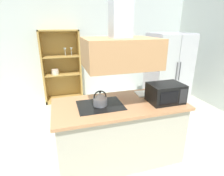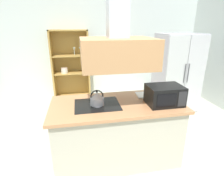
% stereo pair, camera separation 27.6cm
% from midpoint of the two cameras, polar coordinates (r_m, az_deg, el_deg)
% --- Properties ---
extents(ground_plane, '(7.80, 7.80, 0.00)m').
position_cam_midpoint_polar(ground_plane, '(2.78, -1.54, -24.25)').
color(ground_plane, beige).
extents(wall_back, '(6.00, 0.12, 2.70)m').
position_cam_midpoint_polar(wall_back, '(5.00, -11.05, 12.55)').
color(wall_back, silver).
rests_on(wall_back, ground).
extents(kitchen_island, '(1.80, 0.87, 0.90)m').
position_cam_midpoint_polar(kitchen_island, '(2.70, -0.80, -13.49)').
color(kitchen_island, '#B9B39F').
rests_on(kitchen_island, ground).
extents(range_hood, '(0.90, 0.70, 1.29)m').
position_cam_midpoint_polar(range_hood, '(2.27, -0.95, 14.16)').
color(range_hood, tan).
extents(refrigerator, '(0.90, 0.77, 1.74)m').
position_cam_midpoint_polar(refrigerator, '(4.47, 15.50, 5.16)').
color(refrigerator, silver).
rests_on(refrigerator, ground).
extents(dish_cabinet, '(0.94, 0.40, 1.80)m').
position_cam_midpoint_polar(dish_cabinet, '(4.85, -17.14, 5.25)').
color(dish_cabinet, '#B08841').
rests_on(dish_cabinet, ground).
extents(kettle, '(0.19, 0.19, 0.21)m').
position_cam_midpoint_polar(kettle, '(2.40, -7.08, -3.61)').
color(kettle, '#B9B9C8').
rests_on(kettle, kitchen_island).
extents(cutting_board, '(0.36, 0.26, 0.02)m').
position_cam_midpoint_polar(cutting_board, '(2.82, 8.30, -1.76)').
color(cutting_board, white).
rests_on(cutting_board, kitchen_island).
extents(microwave, '(0.46, 0.35, 0.26)m').
position_cam_midpoint_polar(microwave, '(2.55, 13.63, -1.59)').
color(microwave, black).
rests_on(microwave, kitchen_island).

